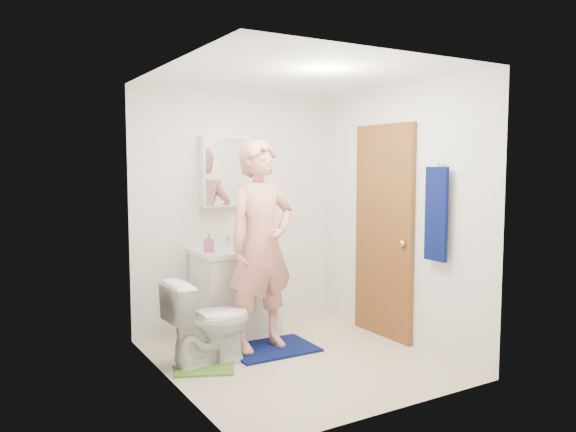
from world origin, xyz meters
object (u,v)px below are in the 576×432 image
object	(u,v)px
toilet	(209,321)
toothbrush_cup	(254,240)
medicine_cabinet	(225,171)
towel	(436,214)
man	(261,245)
vanity_cabinet	(236,294)
soap_dispenser	(209,243)

from	to	relation	value
toilet	toothbrush_cup	size ratio (longest dim) A/B	6.00
medicine_cabinet	toothbrush_cup	size ratio (longest dim) A/B	5.73
towel	man	distance (m)	1.54
vanity_cabinet	towel	distance (m)	2.08
soap_dispenser	medicine_cabinet	bearing A→B (deg)	43.54
medicine_cabinet	towel	bearing A→B (deg)	-55.39
toilet	towel	bearing A→B (deg)	-119.83
vanity_cabinet	toilet	distance (m)	0.84
medicine_cabinet	toothbrush_cup	world-z (taller)	medicine_cabinet
medicine_cabinet	toothbrush_cup	distance (m)	0.76
vanity_cabinet	man	world-z (taller)	man
vanity_cabinet	toothbrush_cup	bearing A→B (deg)	25.42
toilet	man	xyz separation A→B (m)	(0.55, 0.10, 0.59)
vanity_cabinet	toothbrush_cup	world-z (taller)	toothbrush_cup
towel	man	bearing A→B (deg)	141.43
toilet	medicine_cabinet	bearing A→B (deg)	-35.98
towel	toothbrush_cup	xyz separation A→B (m)	(-0.91, 1.61, -0.35)
vanity_cabinet	soap_dispenser	world-z (taller)	soap_dispenser
vanity_cabinet	towel	size ratio (longest dim) A/B	1.00
towel	toilet	xyz separation A→B (m)	(-1.73, 0.85, -0.88)
vanity_cabinet	medicine_cabinet	xyz separation A→B (m)	(0.00, 0.22, 1.20)
toothbrush_cup	medicine_cabinet	bearing A→B (deg)	160.70
toothbrush_cup	soap_dispenser	bearing A→B (deg)	-161.68
medicine_cabinet	soap_dispenser	world-z (taller)	medicine_cabinet
medicine_cabinet	man	xyz separation A→B (m)	(0.00, -0.77, -0.65)
towel	soap_dispenser	xyz separation A→B (m)	(-1.48, 1.42, -0.31)
toothbrush_cup	man	distance (m)	0.73
toothbrush_cup	vanity_cabinet	bearing A→B (deg)	-154.58
towel	man	xyz separation A→B (m)	(-1.18, 0.94, -0.30)
towel	toilet	world-z (taller)	towel
medicine_cabinet	toilet	distance (m)	1.60
toilet	soap_dispenser	bearing A→B (deg)	-26.70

